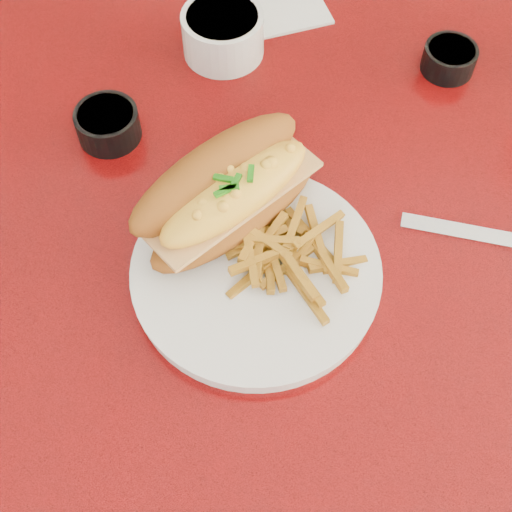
{
  "coord_description": "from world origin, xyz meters",
  "views": [
    {
      "loc": [
        0.01,
        -0.43,
        1.36
      ],
      "look_at": [
        -0.0,
        -0.09,
        0.81
      ],
      "focal_mm": 50.0,
      "sensor_mm": 36.0,
      "label": 1
    }
  ],
  "objects_px": {
    "dinner_plate": "(256,273)",
    "sauce_cup_right": "(449,58)",
    "mac_hoagie": "(228,191)",
    "fork": "(289,213)",
    "gravy_ramekin": "(223,33)",
    "sauce_cup_left": "(108,123)",
    "booth_bench_far": "(278,29)",
    "diner_table": "(262,276)"
  },
  "relations": [
    {
      "from": "fork",
      "to": "gravy_ramekin",
      "type": "relative_size",
      "value": 1.34
    },
    {
      "from": "gravy_ramekin",
      "to": "booth_bench_far",
      "type": "bearing_deg",
      "value": 84.62
    },
    {
      "from": "booth_bench_far",
      "to": "fork",
      "type": "xyz_separation_m",
      "value": [
        0.03,
        -0.84,
        0.5
      ]
    },
    {
      "from": "gravy_ramekin",
      "to": "sauce_cup_right",
      "type": "relative_size",
      "value": 1.68
    },
    {
      "from": "dinner_plate",
      "to": "booth_bench_far",
      "type": "bearing_deg",
      "value": 89.8
    },
    {
      "from": "diner_table",
      "to": "sauce_cup_left",
      "type": "relative_size",
      "value": 13.97
    },
    {
      "from": "dinner_plate",
      "to": "sauce_cup_left",
      "type": "distance_m",
      "value": 0.24
    },
    {
      "from": "booth_bench_far",
      "to": "sauce_cup_left",
      "type": "distance_m",
      "value": 0.91
    },
    {
      "from": "booth_bench_far",
      "to": "sauce_cup_right",
      "type": "bearing_deg",
      "value": -71.71
    },
    {
      "from": "booth_bench_far",
      "to": "gravy_ramekin",
      "type": "relative_size",
      "value": 10.98
    },
    {
      "from": "dinner_plate",
      "to": "sauce_cup_left",
      "type": "xyz_separation_m",
      "value": [
        -0.17,
        0.17,
        0.01
      ]
    },
    {
      "from": "gravy_ramekin",
      "to": "sauce_cup_left",
      "type": "relative_size",
      "value": 1.24
    },
    {
      "from": "dinner_plate",
      "to": "fork",
      "type": "xyz_separation_m",
      "value": [
        0.03,
        0.06,
        0.01
      ]
    },
    {
      "from": "dinner_plate",
      "to": "sauce_cup_right",
      "type": "bearing_deg",
      "value": 54.5
    },
    {
      "from": "dinner_plate",
      "to": "gravy_ramekin",
      "type": "bearing_deg",
      "value": 99.89
    },
    {
      "from": "gravy_ramekin",
      "to": "sauce_cup_left",
      "type": "height_order",
      "value": "gravy_ramekin"
    },
    {
      "from": "booth_bench_far",
      "to": "gravy_ramekin",
      "type": "xyz_separation_m",
      "value": [
        -0.06,
        -0.6,
        0.51
      ]
    },
    {
      "from": "diner_table",
      "to": "gravy_ramekin",
      "type": "distance_m",
      "value": 0.29
    },
    {
      "from": "booth_bench_far",
      "to": "sauce_cup_left",
      "type": "bearing_deg",
      "value": -103.03
    },
    {
      "from": "dinner_plate",
      "to": "gravy_ramekin",
      "type": "distance_m",
      "value": 0.31
    },
    {
      "from": "booth_bench_far",
      "to": "fork",
      "type": "height_order",
      "value": "booth_bench_far"
    },
    {
      "from": "sauce_cup_right",
      "to": "dinner_plate",
      "type": "bearing_deg",
      "value": -125.5
    },
    {
      "from": "dinner_plate",
      "to": "mac_hoagie",
      "type": "xyz_separation_m",
      "value": [
        -0.03,
        0.06,
        0.04
      ]
    },
    {
      "from": "mac_hoagie",
      "to": "gravy_ramekin",
      "type": "relative_size",
      "value": 1.92
    },
    {
      "from": "booth_bench_far",
      "to": "gravy_ramekin",
      "type": "bearing_deg",
      "value": -95.38
    },
    {
      "from": "booth_bench_far",
      "to": "sauce_cup_right",
      "type": "distance_m",
      "value": 0.82
    },
    {
      "from": "dinner_plate",
      "to": "diner_table",
      "type": "bearing_deg",
      "value": 88.05
    },
    {
      "from": "diner_table",
      "to": "fork",
      "type": "distance_m",
      "value": 0.18
    },
    {
      "from": "sauce_cup_left",
      "to": "sauce_cup_right",
      "type": "height_order",
      "value": "sauce_cup_left"
    },
    {
      "from": "mac_hoagie",
      "to": "dinner_plate",
      "type": "bearing_deg",
      "value": -108.97
    },
    {
      "from": "fork",
      "to": "sauce_cup_right",
      "type": "relative_size",
      "value": 2.25
    },
    {
      "from": "mac_hoagie",
      "to": "sauce_cup_right",
      "type": "relative_size",
      "value": 3.22
    },
    {
      "from": "booth_bench_far",
      "to": "sauce_cup_right",
      "type": "relative_size",
      "value": 18.42
    },
    {
      "from": "diner_table",
      "to": "gravy_ramekin",
      "type": "height_order",
      "value": "gravy_ramekin"
    },
    {
      "from": "mac_hoagie",
      "to": "fork",
      "type": "distance_m",
      "value": 0.07
    },
    {
      "from": "sauce_cup_right",
      "to": "fork",
      "type": "bearing_deg",
      "value": -128.26
    },
    {
      "from": "fork",
      "to": "sauce_cup_left",
      "type": "relative_size",
      "value": 1.66
    },
    {
      "from": "booth_bench_far",
      "to": "mac_hoagie",
      "type": "bearing_deg",
      "value": -92.21
    },
    {
      "from": "diner_table",
      "to": "dinner_plate",
      "type": "bearing_deg",
      "value": -91.95
    },
    {
      "from": "diner_table",
      "to": "gravy_ramekin",
      "type": "xyz_separation_m",
      "value": [
        -0.06,
        0.21,
        0.19
      ]
    },
    {
      "from": "booth_bench_far",
      "to": "dinner_plate",
      "type": "distance_m",
      "value": 1.03
    },
    {
      "from": "fork",
      "to": "gravy_ramekin",
      "type": "distance_m",
      "value": 0.25
    }
  ]
}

